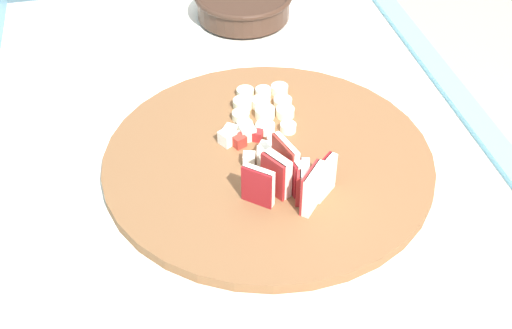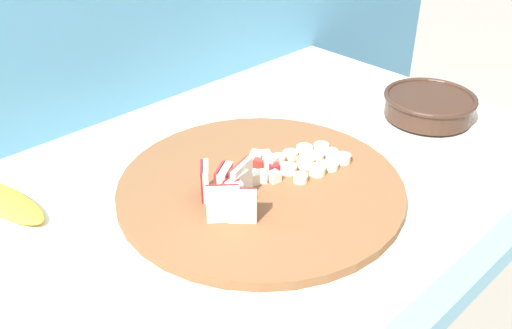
{
  "view_description": "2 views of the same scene",
  "coord_description": "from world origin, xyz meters",
  "px_view_note": "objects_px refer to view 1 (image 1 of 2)",
  "views": [
    {
      "loc": [
        -0.57,
        0.14,
        1.5
      ],
      "look_at": [
        0.09,
        0.0,
        0.92
      ],
      "focal_mm": 47.29,
      "sensor_mm": 36.0,
      "label": 1
    },
    {
      "loc": [
        -0.41,
        -0.55,
        1.4
      ],
      "look_at": [
        0.13,
        0.0,
        0.93
      ],
      "focal_mm": 39.53,
      "sensor_mm": 36.0,
      "label": 2
    }
  ],
  "objects_px": {
    "cutting_board": "(268,160)",
    "apple_dice_pile": "(249,142)",
    "ceramic_bowl": "(243,4)",
    "apple_wedge_fan": "(292,177)",
    "banana_slice_rows": "(264,108)"
  },
  "relations": [
    {
      "from": "cutting_board",
      "to": "ceramic_bowl",
      "type": "xyz_separation_m",
      "value": [
        0.41,
        -0.05,
        0.02
      ]
    },
    {
      "from": "apple_wedge_fan",
      "to": "ceramic_bowl",
      "type": "xyz_separation_m",
      "value": [
        0.49,
        -0.03,
        -0.01
      ]
    },
    {
      "from": "apple_wedge_fan",
      "to": "apple_dice_pile",
      "type": "relative_size",
      "value": 1.43
    },
    {
      "from": "apple_wedge_fan",
      "to": "apple_dice_pile",
      "type": "xyz_separation_m",
      "value": [
        0.1,
        0.03,
        -0.02
      ]
    },
    {
      "from": "cutting_board",
      "to": "ceramic_bowl",
      "type": "distance_m",
      "value": 0.42
    },
    {
      "from": "cutting_board",
      "to": "apple_dice_pile",
      "type": "height_order",
      "value": "apple_dice_pile"
    },
    {
      "from": "cutting_board",
      "to": "banana_slice_rows",
      "type": "xyz_separation_m",
      "value": [
        0.1,
        -0.02,
        0.01
      ]
    },
    {
      "from": "cutting_board",
      "to": "banana_slice_rows",
      "type": "height_order",
      "value": "banana_slice_rows"
    },
    {
      "from": "apple_wedge_fan",
      "to": "ceramic_bowl",
      "type": "height_order",
      "value": "apple_wedge_fan"
    },
    {
      "from": "apple_wedge_fan",
      "to": "banana_slice_rows",
      "type": "distance_m",
      "value": 0.18
    },
    {
      "from": "ceramic_bowl",
      "to": "apple_dice_pile",
      "type": "bearing_deg",
      "value": 169.87
    },
    {
      "from": "apple_dice_pile",
      "to": "ceramic_bowl",
      "type": "xyz_separation_m",
      "value": [
        0.39,
        -0.07,
        0.01
      ]
    },
    {
      "from": "apple_dice_pile",
      "to": "ceramic_bowl",
      "type": "relative_size",
      "value": 0.48
    },
    {
      "from": "cutting_board",
      "to": "apple_dice_pile",
      "type": "bearing_deg",
      "value": 41.77
    },
    {
      "from": "ceramic_bowl",
      "to": "apple_wedge_fan",
      "type": "bearing_deg",
      "value": 175.96
    }
  ]
}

